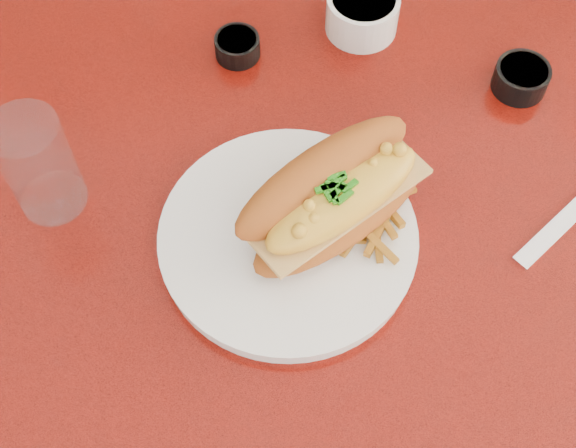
{
  "coord_description": "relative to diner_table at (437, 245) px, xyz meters",
  "views": [
    {
      "loc": [
        -0.24,
        -0.45,
        1.47
      ],
      "look_at": [
        -0.19,
        -0.07,
        0.81
      ],
      "focal_mm": 50.0,
      "sensor_mm": 36.0,
      "label": 1
    }
  ],
  "objects": [
    {
      "name": "sauce_cup_left",
      "position": [
        -0.22,
        0.19,
        0.18
      ],
      "size": [
        0.06,
        0.06,
        0.03
      ],
      "rotation": [
        0.0,
        0.0,
        -0.18
      ],
      "color": "black",
      "rests_on": "diner_table"
    },
    {
      "name": "dinner_plate",
      "position": [
        -0.19,
        -0.07,
        0.17
      ],
      "size": [
        0.27,
        0.27,
        0.02
      ],
      "rotation": [
        0.0,
        0.0,
        0.04
      ],
      "color": "white",
      "rests_on": "diner_table"
    },
    {
      "name": "diner_table",
      "position": [
        0.0,
        0.0,
        0.0
      ],
      "size": [
        1.23,
        0.83,
        0.77
      ],
      "color": "red",
      "rests_on": "ground"
    },
    {
      "name": "fries_pile",
      "position": [
        -0.13,
        -0.05,
        0.19
      ],
      "size": [
        0.12,
        0.11,
        0.03
      ],
      "primitive_type": null,
      "rotation": [
        0.0,
        0.0,
        -0.37
      ],
      "color": "#BC7C20",
      "rests_on": "dinner_plate"
    },
    {
      "name": "mac_hoagie",
      "position": [
        -0.15,
        -0.05,
        0.22
      ],
      "size": [
        0.23,
        0.19,
        0.09
      ],
      "rotation": [
        0.0,
        0.0,
        0.56
      ],
      "color": "#AA551B",
      "rests_on": "dinner_plate"
    },
    {
      "name": "sauce_cup_right",
      "position": [
        0.09,
        0.11,
        0.18
      ],
      "size": [
        0.06,
        0.06,
        0.03
      ],
      "rotation": [
        0.0,
        0.0,
        0.05
      ],
      "color": "black",
      "rests_on": "diner_table"
    },
    {
      "name": "ground",
      "position": [
        0.0,
        0.0,
        -0.61
      ],
      "size": [
        8.0,
        8.0,
        0.0
      ],
      "primitive_type": "plane",
      "color": "silver",
      "rests_on": "ground"
    },
    {
      "name": "fork",
      "position": [
        -0.14,
        -0.06,
        0.18
      ],
      "size": [
        0.07,
        0.12,
        0.0
      ],
      "rotation": [
        0.0,
        0.0,
        2.05
      ],
      "color": "silver",
      "rests_on": "dinner_plate"
    },
    {
      "name": "gravy_ramekin",
      "position": [
        -0.07,
        0.21,
        0.19
      ],
      "size": [
        0.1,
        0.1,
        0.05
      ],
      "rotation": [
        0.0,
        0.0,
        -0.27
      ],
      "color": "white",
      "rests_on": "diner_table"
    },
    {
      "name": "water_tumbler",
      "position": [
        -0.43,
        0.01,
        0.22
      ],
      "size": [
        0.07,
        0.07,
        0.12
      ],
      "primitive_type": "cylinder",
      "rotation": [
        0.0,
        0.0,
        -0.06
      ],
      "color": "silver",
      "rests_on": "diner_table"
    }
  ]
}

